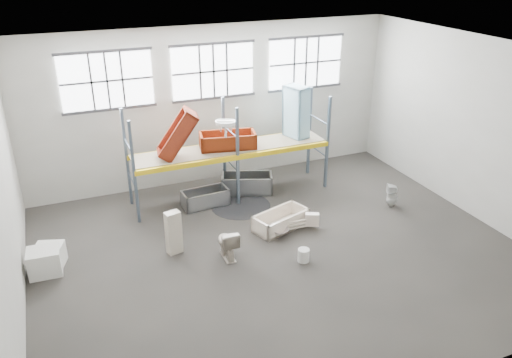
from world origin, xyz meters
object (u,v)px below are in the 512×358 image
rust_tub_flat (228,140)px  bucket (304,255)px  steel_tub_left (205,198)px  steel_tub_right (247,183)px  bathtub_beige (281,220)px  cistern_tall (174,233)px  carton_near (45,262)px  toilet_white (392,195)px  blue_tub_upright (296,112)px  toilet_beige (227,243)px

rust_tub_flat → bucket: (0.46, -4.17, -1.65)m
steel_tub_left → bucket: steel_tub_left is taller
steel_tub_left → steel_tub_right: 1.55m
bathtub_beige → cistern_tall: bearing=163.7°
rust_tub_flat → carton_near: (-5.45, -2.27, -1.50)m
cistern_tall → toilet_white: (6.63, -0.01, -0.23)m
toilet_white → bucket: size_ratio=2.09×
bathtub_beige → steel_tub_right: 2.46m
toilet_white → bucket: toilet_white is taller
bucket → steel_tub_left: bearing=109.7°
cistern_tall → steel_tub_left: size_ratio=0.84×
bathtub_beige → steel_tub_left: (-1.53, 2.06, 0.02)m
blue_tub_upright → toilet_beige: bearing=-136.4°
toilet_beige → rust_tub_flat: 3.77m
toilet_beige → bucket: 1.92m
toilet_beige → steel_tub_left: (0.33, 2.87, -0.15)m
toilet_white → rust_tub_flat: rust_tub_flat is taller
toilet_beige → bathtub_beige: bearing=-155.1°
toilet_white → bucket: (-3.78, -1.60, -0.18)m
steel_tub_right → bucket: bearing=-92.0°
cistern_tall → bucket: 3.30m
rust_tub_flat → blue_tub_upright: 2.37m
steel_tub_right → bucket: size_ratio=4.73×
carton_near → toilet_white: bearing=-1.8°
steel_tub_left → steel_tub_right: size_ratio=0.86×
toilet_white → steel_tub_left: (-5.14, 2.17, -0.10)m
steel_tub_right → carton_near: size_ratio=2.14×
bathtub_beige → toilet_beige: toilet_beige is taller
toilet_beige → toilet_white: bearing=-171.5°
rust_tub_flat → bathtub_beige: bearing=-75.5°
steel_tub_left → blue_tub_upright: blue_tub_upright is taller
cistern_tall → bathtub_beige: bearing=-11.0°
steel_tub_left → bucket: size_ratio=4.08×
carton_near → blue_tub_upright: bearing=16.8°
cistern_tall → carton_near: cistern_tall is taller
toilet_beige → carton_near: toilet_beige is taller
rust_tub_flat → toilet_beige: bearing=-110.4°
blue_tub_upright → bathtub_beige: bearing=-123.3°
bathtub_beige → steel_tub_left: 2.56m
steel_tub_left → toilet_beige: bearing=-96.5°
cistern_tall → blue_tub_upright: (4.69, 2.63, 1.82)m
toilet_white → steel_tub_right: (-3.64, 2.57, -0.06)m
blue_tub_upright → bucket: (-1.84, -4.25, -2.23)m
bucket → steel_tub_right: bearing=88.0°
steel_tub_right → cistern_tall: bearing=-139.5°
bathtub_beige → toilet_white: 3.61m
toilet_white → carton_near: (-9.70, 0.31, -0.03)m
carton_near → steel_tub_left: bearing=22.2°
steel_tub_right → steel_tub_left: bearing=-165.1°
cistern_tall → steel_tub_left: cistern_tall is taller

